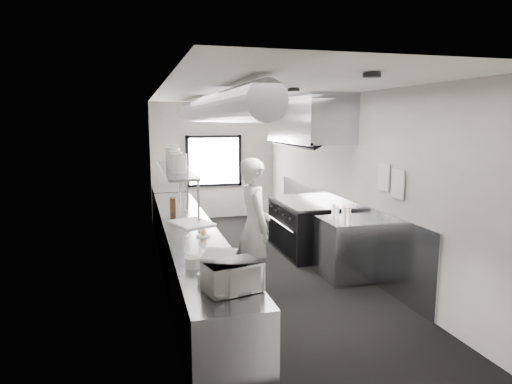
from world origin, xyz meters
TOP-DOWN VIEW (x-y plane):
  - floor at (0.00, 0.00)m, footprint 3.00×8.00m
  - ceiling at (0.00, 0.00)m, footprint 3.00×8.00m
  - wall_back at (0.00, 4.00)m, footprint 3.00×0.02m
  - wall_front at (0.00, -4.00)m, footprint 3.00×0.02m
  - wall_left at (-1.50, 0.00)m, footprint 0.02×8.00m
  - wall_right at (1.50, 0.00)m, footprint 0.02×8.00m
  - wall_cladding at (1.48, 0.30)m, footprint 0.03×5.50m
  - hvac_duct at (-0.70, 0.40)m, footprint 0.40×6.40m
  - service_window at (0.00, 3.96)m, footprint 1.36×0.05m
  - exhaust_hood at (1.10, 0.70)m, footprint 0.81×2.20m
  - prep_counter at (-1.15, -0.50)m, footprint 0.70×6.00m
  - pass_shelf at (-1.19, 1.00)m, footprint 0.45×3.00m
  - range at (1.04, 0.70)m, footprint 0.88×1.60m
  - bottle_station at (1.15, -0.70)m, footprint 0.65×0.80m
  - far_work_table at (-1.15, 3.20)m, footprint 0.70×1.20m
  - notice_sheet_a at (1.47, -1.20)m, footprint 0.02×0.28m
  - notice_sheet_b at (1.47, -1.55)m, footprint 0.02×0.28m
  - line_cook at (-0.31, -0.90)m, footprint 0.49×0.71m
  - microwave at (-1.08, -3.00)m, footprint 0.51×0.43m
  - deli_tub_a at (-1.28, -2.75)m, footprint 0.17×0.17m
  - deli_tub_b at (-1.33, -2.28)m, footprint 0.16×0.16m
  - newspaper at (-0.99, -1.91)m, footprint 0.50×0.55m
  - small_plate at (-1.04, -1.11)m, footprint 0.23×0.23m
  - pastry at (-1.04, -1.11)m, footprint 0.08×0.08m
  - cutting_board at (-1.10, -0.33)m, footprint 0.66×0.76m
  - knife_block at (-1.28, 0.60)m, footprint 0.12×0.22m
  - plate_stack_a at (-1.19, 0.31)m, footprint 0.30×0.30m
  - plate_stack_b at (-1.20, 0.82)m, footprint 0.28×0.28m
  - plate_stack_c at (-1.22, 1.16)m, footprint 0.31×0.31m
  - plate_stack_d at (-1.18, 1.75)m, footprint 0.29×0.29m
  - squeeze_bottle_a at (1.07, -1.00)m, footprint 0.07×0.07m
  - squeeze_bottle_b at (1.12, -0.88)m, footprint 0.08×0.08m
  - squeeze_bottle_c at (1.13, -0.71)m, footprint 0.08×0.08m
  - squeeze_bottle_d at (1.08, -0.59)m, footprint 0.07×0.07m
  - squeeze_bottle_e at (1.11, -0.40)m, footprint 0.07×0.07m

SIDE VIEW (x-z plane):
  - floor at x=0.00m, z-range -0.01..0.01m
  - prep_counter at x=-1.15m, z-range 0.00..0.90m
  - bottle_station at x=1.15m, z-range 0.00..0.90m
  - far_work_table at x=-1.15m, z-range 0.00..0.90m
  - range at x=1.04m, z-range 0.00..0.94m
  - wall_cladding at x=1.48m, z-range 0.00..1.10m
  - newspaper at x=-0.99m, z-range 0.90..0.91m
  - small_plate at x=-1.04m, z-range 0.90..0.92m
  - cutting_board at x=-1.10m, z-range 0.90..0.92m
  - line_cook at x=-0.31m, z-range 0.00..1.88m
  - deli_tub_a at x=-1.28m, z-range 0.90..0.99m
  - deli_tub_b at x=-1.33m, z-range 0.90..1.01m
  - pastry at x=-1.04m, z-range 0.92..1.00m
  - squeeze_bottle_a at x=1.07m, z-range 0.90..1.06m
  - squeeze_bottle_e at x=1.11m, z-range 0.90..1.07m
  - squeeze_bottle_d at x=1.08m, z-range 0.90..1.08m
  - squeeze_bottle_b at x=1.12m, z-range 0.90..1.10m
  - squeeze_bottle_c at x=1.13m, z-range 0.90..1.10m
  - knife_block at x=-1.28m, z-range 0.90..1.13m
  - microwave at x=-1.08m, z-range 0.90..1.16m
  - service_window at x=0.00m, z-range 0.77..2.02m
  - wall_back at x=0.00m, z-range 0.00..2.80m
  - wall_front at x=0.00m, z-range 0.00..2.80m
  - wall_left at x=-1.50m, z-range 0.00..2.80m
  - wall_right at x=1.50m, z-range 0.00..2.80m
  - pass_shelf at x=-1.19m, z-range 1.20..1.88m
  - notice_sheet_b at x=1.47m, z-range 1.36..1.74m
  - notice_sheet_a at x=1.47m, z-range 1.41..1.79m
  - plate_stack_a at x=-1.19m, z-range 1.57..1.86m
  - plate_stack_b at x=-1.20m, z-range 1.57..1.87m
  - plate_stack_c at x=-1.22m, z-range 1.57..1.91m
  - plate_stack_d at x=-1.18m, z-range 1.57..1.93m
  - exhaust_hood at x=1.10m, z-range 1.95..2.83m
  - hvac_duct at x=-0.70m, z-range 2.35..2.75m
  - ceiling at x=0.00m, z-range 2.79..2.80m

